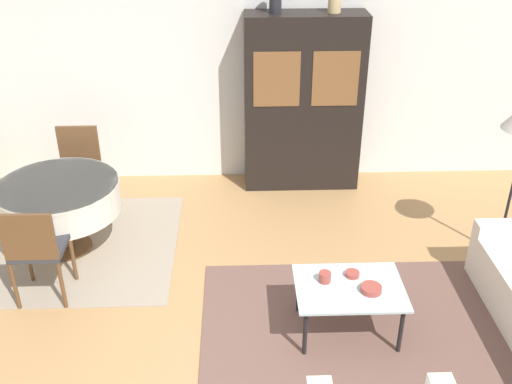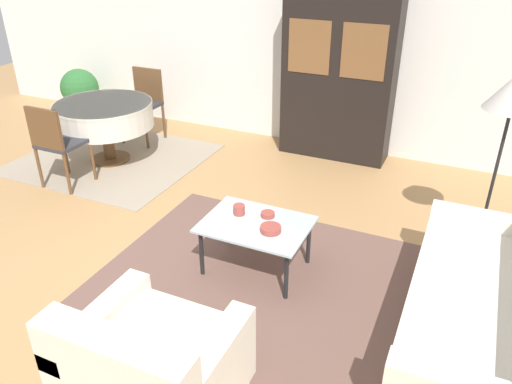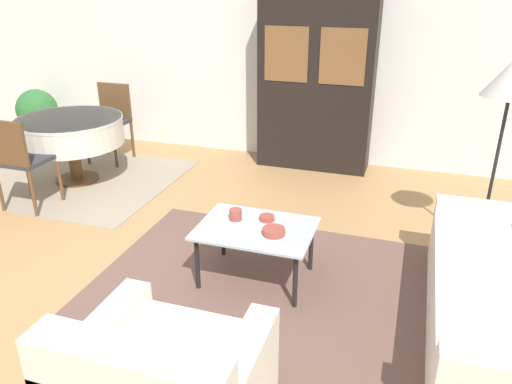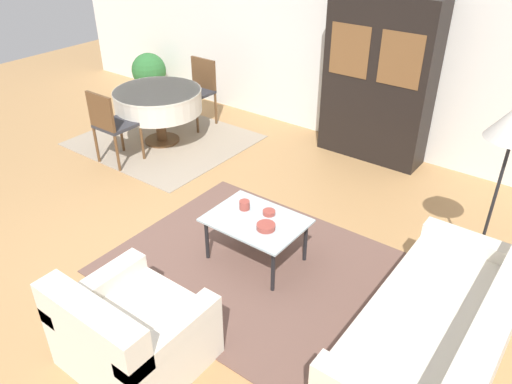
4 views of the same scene
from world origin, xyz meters
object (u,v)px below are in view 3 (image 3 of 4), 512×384
Objects in this scene: dining_table at (70,131)px; potted_plant at (37,112)px; cup at (236,215)px; display_cabinet at (316,84)px; dining_chair_near at (19,157)px; floor_lamp at (512,85)px; bowl_small at (267,218)px; dining_chair_far at (111,117)px; bowl at (274,231)px; coffee_table at (256,233)px.

potted_plant is at bearing 141.51° from dining_table.
dining_table is 2.72m from cup.
display_cabinet reaches higher than cup.
floor_lamp is (4.33, 0.58, 0.87)m from dining_chair_near.
bowl_small is (2.66, -0.36, -0.09)m from dining_chair_near.
dining_table is at bearing 90.00° from dining_chair_far.
bowl_small is 4.72m from potted_plant.
display_cabinet is 3.34m from dining_chair_near.
dining_table is at bearing -38.49° from potted_plant.
dining_table is 4.41m from floor_lamp.
cup reaches higher than bowl_small.
bowl reaches higher than bowl_small.
dining_table is 1.23× the size of dining_chair_far.
coffee_table is 0.23m from cup.
bowl is at bearing -22.24° from coffee_table.
floor_lamp reaches higher than dining_chair_near.
cup is at bearing 157.96° from bowl.
cup is 0.59× the size of bowl.
dining_table is 0.80m from dining_chair_far.
floor_lamp reaches higher than cup.
display_cabinet is 4.00m from potted_plant.
display_cabinet is 17.35× the size of bowl_small.
dining_chair_far is at bearing 140.13° from cup.
dining_chair_far is (-0.00, 0.80, -0.03)m from dining_table.
dining_table is (-2.49, -1.37, -0.42)m from display_cabinet.
dining_chair_near is at bearing 169.23° from coffee_table.
display_cabinet is at bearing 88.43° from cup.
cup is at bearing -152.21° from floor_lamp.
bowl is 4.92m from potted_plant.
dining_chair_near is 8.08× the size of bowl_small.
dining_chair_far is 3.16m from cup.
coffee_table is 2.67m from dining_chair_near.
dining_table is 2.90m from bowl_small.
cup is (2.42, -1.22, -0.10)m from dining_table.
bowl_small is 0.16× the size of potted_plant.
coffee_table is at bearing -26.41° from dining_table.
dining_chair_far reaches higher than bowl.
dining_table is at bearing 153.59° from coffee_table.
floor_lamp is 2.35m from cup.
dining_chair_far is 1.29× the size of potted_plant.
dining_table is 0.71× the size of floor_lamp.
floor_lamp is (4.33, -0.22, 0.83)m from dining_table.
dining_chair_far reaches higher than dining_table.
potted_plant is (-1.45, 1.16, -0.17)m from dining_table.
display_cabinet is at bearing 41.09° from dining_chair_near.
bowl is at bearing -22.04° from cup.
bowl is at bearing -11.46° from dining_chair_near.
dining_chair_near reaches higher than cup.
dining_chair_far is at bearing 166.74° from floor_lamp.
bowl is 1.43× the size of bowl_small.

